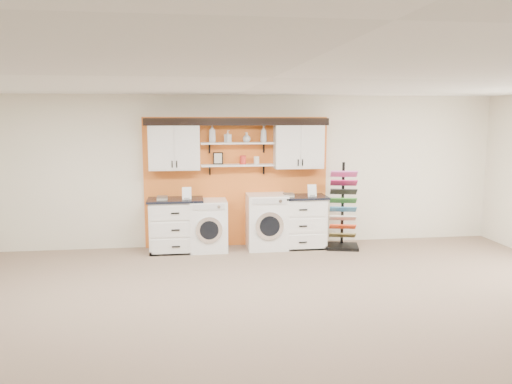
{
  "coord_description": "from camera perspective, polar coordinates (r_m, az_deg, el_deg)",
  "views": [
    {
      "loc": [
        -0.88,
        -5.22,
        2.39
      ],
      "look_at": [
        0.14,
        2.3,
        1.25
      ],
      "focal_mm": 35.0,
      "sensor_mm": 36.0,
      "label": 1
    }
  ],
  "objects": [
    {
      "name": "accent_panel",
      "position": [
        9.3,
        -2.22,
        1.16
      ],
      "size": [
        3.4,
        0.07,
        2.4
      ],
      "primitive_type": "cube",
      "color": "orange",
      "rests_on": "wall_back"
    },
    {
      "name": "sample_rack",
      "position": [
        9.31,
        9.88,
        -3.25
      ],
      "size": [
        0.67,
        0.6,
        1.58
      ],
      "rotation": [
        0.0,
        0.0,
        -0.24
      ],
      "color": "black",
      "rests_on": "floor"
    },
    {
      "name": "soap_bottle_b",
      "position": [
        9.05,
        -3.25,
        6.36
      ],
      "size": [
        0.14,
        0.14,
        0.22
      ],
      "primitive_type": "imported",
      "rotation": [
        0.0,
        0.0,
        2.2
      ],
      "color": "silver",
      "rests_on": "shelf_upper"
    },
    {
      "name": "shelf_upper",
      "position": [
        9.08,
        -2.15,
        5.6
      ],
      "size": [
        1.32,
        0.28,
        0.03
      ],
      "primitive_type": "cube",
      "color": "white",
      "rests_on": "wall_back"
    },
    {
      "name": "base_cabinet_left",
      "position": [
        9.07,
        -9.14,
        -3.76
      ],
      "size": [
        0.98,
        0.66,
        0.96
      ],
      "color": "white",
      "rests_on": "floor"
    },
    {
      "name": "soap_bottle_d",
      "position": [
        9.13,
        0.87,
        6.66
      ],
      "size": [
        0.16,
        0.16,
        0.3
      ],
      "primitive_type": "imported",
      "rotation": [
        0.0,
        0.0,
        0.67
      ],
      "color": "silver",
      "rests_on": "shelf_upper"
    },
    {
      "name": "floor",
      "position": [
        5.81,
        1.75,
        -15.79
      ],
      "size": [
        10.0,
        10.0,
        0.0
      ],
      "primitive_type": "plane",
      "color": "gray",
      "rests_on": "ground"
    },
    {
      "name": "upper_cabinet_left",
      "position": [
        9.03,
        -9.32,
        5.16
      ],
      "size": [
        0.9,
        0.35,
        0.84
      ],
      "color": "white",
      "rests_on": "wall_back"
    },
    {
      "name": "canister_cream",
      "position": [
        9.14,
        0.05,
        3.65
      ],
      "size": [
        0.1,
        0.1,
        0.14
      ],
      "primitive_type": "cylinder",
      "color": "silver",
      "rests_on": "shelf_lower"
    },
    {
      "name": "washer",
      "position": [
        9.07,
        -5.46,
        -3.79
      ],
      "size": [
        0.66,
        0.71,
        0.92
      ],
      "color": "white",
      "rests_on": "floor"
    },
    {
      "name": "crown_molding",
      "position": [
        9.08,
        -2.17,
        8.11
      ],
      "size": [
        3.3,
        0.41,
        0.13
      ],
      "color": "black",
      "rests_on": "wall_back"
    },
    {
      "name": "dryer",
      "position": [
        9.16,
        1.23,
        -3.37
      ],
      "size": [
        0.72,
        0.71,
        1.01
      ],
      "color": "white",
      "rests_on": "floor"
    },
    {
      "name": "wall_back",
      "position": [
        9.32,
        -2.25,
        2.41
      ],
      "size": [
        10.0,
        0.0,
        10.0
      ],
      "primitive_type": "plane",
      "rotation": [
        1.57,
        0.0,
        0.0
      ],
      "color": "white",
      "rests_on": "floor"
    },
    {
      "name": "base_cabinet_right",
      "position": [
        9.29,
        4.97,
        -3.38
      ],
      "size": [
        0.99,
        0.66,
        0.97
      ],
      "color": "white",
      "rests_on": "floor"
    },
    {
      "name": "soap_bottle_a",
      "position": [
        9.04,
        -5.02,
        6.67
      ],
      "size": [
        0.16,
        0.16,
        0.32
      ],
      "primitive_type": "imported",
      "rotation": [
        0.0,
        0.0,
        1.96
      ],
      "color": "silver",
      "rests_on": "shelf_upper"
    },
    {
      "name": "picture_frame",
      "position": [
        9.11,
        -4.36,
        3.86
      ],
      "size": [
        0.18,
        0.02,
        0.22
      ],
      "color": "black",
      "rests_on": "shelf_lower"
    },
    {
      "name": "shelf_lower",
      "position": [
        9.1,
        -2.13,
        3.09
      ],
      "size": [
        1.32,
        0.28,
        0.03
      ],
      "primitive_type": "cube",
      "color": "white",
      "rests_on": "wall_back"
    },
    {
      "name": "upper_cabinet_right",
      "position": [
        9.25,
        4.87,
        5.32
      ],
      "size": [
        0.9,
        0.35,
        0.84
      ],
      "color": "white",
      "rests_on": "wall_back"
    },
    {
      "name": "soap_bottle_c",
      "position": [
        9.09,
        -1.08,
        6.27
      ],
      "size": [
        0.15,
        0.15,
        0.18
      ],
      "primitive_type": "imported",
      "rotation": [
        0.0,
        0.0,
        4.79
      ],
      "color": "silver",
      "rests_on": "shelf_upper"
    },
    {
      "name": "canister_red",
      "position": [
        9.11,
        -1.51,
        3.69
      ],
      "size": [
        0.11,
        0.11,
        0.16
      ],
      "primitive_type": "cylinder",
      "color": "red",
      "rests_on": "shelf_lower"
    },
    {
      "name": "ceiling",
      "position": [
        5.31,
        1.9,
        12.93
      ],
      "size": [
        10.0,
        10.0,
        0.0
      ],
      "primitive_type": "plane",
      "rotation": [
        3.14,
        0.0,
        0.0
      ],
      "color": "white",
      "rests_on": "wall_back"
    }
  ]
}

